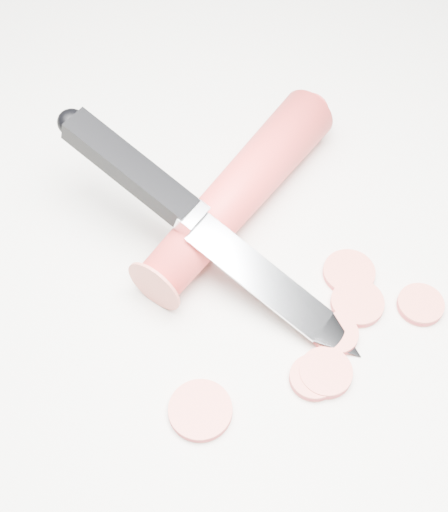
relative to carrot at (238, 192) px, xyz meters
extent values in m
plane|color=beige|center=(0.03, -0.07, -0.02)|extent=(2.40, 2.40, 0.00)
cylinder|color=red|center=(0.00, 0.00, 0.00)|extent=(0.16, 0.16, 0.04)
cylinder|color=#D25A49|center=(0.03, -0.14, -0.02)|extent=(0.03, 0.03, 0.01)
cylinder|color=#D25A49|center=(0.04, -0.11, -0.02)|extent=(0.03, 0.03, 0.01)
cylinder|color=#D25A49|center=(0.06, -0.09, -0.02)|extent=(0.04, 0.04, 0.01)
cylinder|color=#D25A49|center=(0.10, -0.10, -0.02)|extent=(0.03, 0.03, 0.01)
cylinder|color=#D25A49|center=(0.06, -0.07, -0.02)|extent=(0.04, 0.04, 0.01)
cylinder|color=#D25A49|center=(-0.05, -0.15, -0.02)|extent=(0.04, 0.04, 0.01)
cylinder|color=#D25A49|center=(0.02, -0.14, -0.02)|extent=(0.03, 0.03, 0.01)
camera|label=1|loc=(-0.07, -0.31, 0.39)|focal=50.00mm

